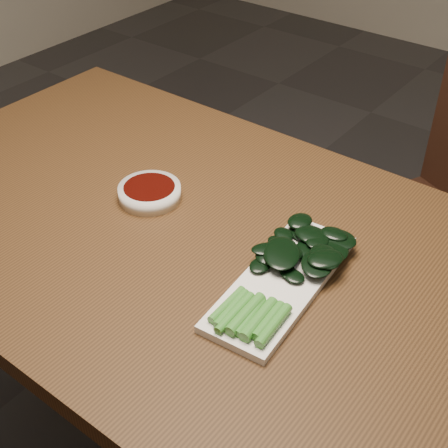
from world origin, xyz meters
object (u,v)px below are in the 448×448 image
(sauce_bowl, at_px, (150,192))
(gai_lan, at_px, (293,264))
(table, at_px, (200,262))
(chair_far, at_px, (448,216))
(serving_plate, at_px, (282,282))

(sauce_bowl, xyz_separation_m, gai_lan, (0.34, -0.02, 0.01))
(table, bearing_deg, chair_far, 70.19)
(chair_far, bearing_deg, serving_plate, -69.83)
(chair_far, height_order, serving_plate, chair_far)
(table, distance_m, sauce_bowl, 0.17)
(table, distance_m, gai_lan, 0.22)
(sauce_bowl, distance_m, serving_plate, 0.34)
(table, relative_size, serving_plate, 4.15)
(chair_far, xyz_separation_m, serving_plate, (-0.06, -0.72, 0.27))
(serving_plate, bearing_deg, table, 172.74)
(table, bearing_deg, sauce_bowl, 170.52)
(chair_far, height_order, sauce_bowl, chair_far)
(chair_far, bearing_deg, gai_lan, -69.85)
(table, xyz_separation_m, serving_plate, (0.19, -0.02, 0.08))
(sauce_bowl, xyz_separation_m, serving_plate, (0.34, -0.05, -0.01))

